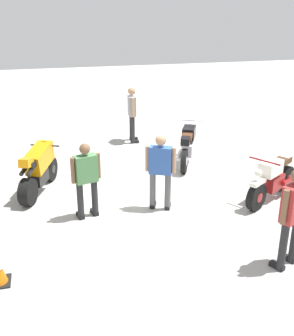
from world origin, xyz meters
TOP-DOWN VIEW (x-y plane):
  - ground_plane at (0.00, 0.00)m, footprint 40.00×40.00m
  - motorcycle_black_cruiser at (1.40, -1.43)m, footprint 1.93×1.05m
  - motorcycle_orange_sportbike at (0.47, 2.48)m, footprint 1.88×0.98m
  - motorcycle_cream_vintage at (-1.19, -2.50)m, footprint 1.20×1.72m
  - person_in_blue_shirt at (-1.02, 0.02)m, footprint 0.46×0.61m
  - person_in_gray_shirt at (3.61, -0.36)m, footprint 0.66×0.35m
  - person_in_green_shirt at (-1.03, 1.55)m, footprint 0.40×0.62m
  - person_in_red_shirt at (-3.54, -1.47)m, footprint 0.48×0.64m

SIDE VIEW (x-z plane):
  - ground_plane at x=0.00m, z-range 0.00..0.00m
  - motorcycle_cream_vintage at x=-1.19m, z-range -0.05..1.02m
  - motorcycle_black_cruiser at x=1.40m, z-range -0.02..1.06m
  - motorcycle_orange_sportbike at x=0.47m, z-range 0.02..1.17m
  - person_in_green_shirt at x=-1.03m, z-range 0.10..1.68m
  - person_in_blue_shirt at x=-1.02m, z-range 0.11..1.75m
  - person_in_gray_shirt at x=3.61m, z-range 0.12..1.83m
  - person_in_red_shirt at x=-3.54m, z-range 0.13..1.88m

